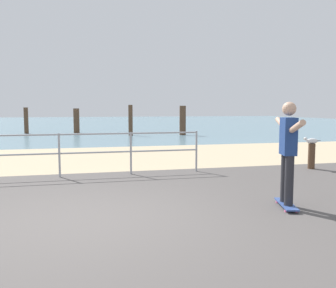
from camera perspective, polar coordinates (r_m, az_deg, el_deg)
name	(u,v)px	position (r m, az deg, el deg)	size (l,w,h in m)	color
ground_plane	(107,246)	(4.66, -9.28, -15.14)	(24.00, 10.00, 0.04)	#514C49
beach_strip	(87,158)	(12.46, -12.27, -2.09)	(24.00, 6.00, 0.04)	tan
sea_surface	(79,123)	(40.38, -13.44, 3.13)	(72.00, 50.00, 0.04)	slate
skateboard	(286,204)	(6.45, 17.66, -8.80)	(0.42, 0.82, 0.08)	#334C8C
skateboarder	(288,147)	(6.29, 17.92, -0.38)	(0.50, 1.41, 1.65)	#26262B
bollard_short	(311,157)	(10.59, 21.13, -1.80)	(0.18, 0.18, 0.69)	#513826
seagull	(311,141)	(10.54, 21.13, 0.48)	(0.49, 0.17, 0.18)	white
groyne_post_1	(26,121)	(24.89, -20.91, 3.36)	(0.26, 0.26, 1.65)	#513826
groyne_post_2	(76,121)	(24.53, -13.85, 3.47)	(0.37, 0.37, 1.58)	#513826
groyne_post_3	(131,120)	(21.75, -5.76, 3.62)	(0.25, 0.25, 1.80)	#513826
groyne_post_4	(183,121)	(22.05, 2.26, 3.61)	(0.38, 0.38, 1.75)	#513826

